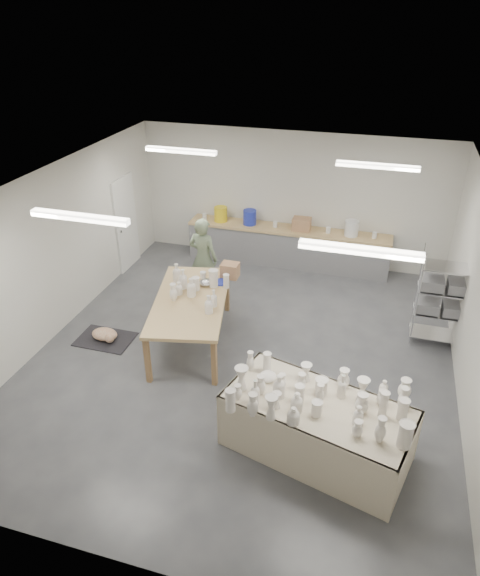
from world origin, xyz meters
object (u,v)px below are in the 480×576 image
(work_table, at_px, (195,295))
(red_stool, at_px, (209,275))
(drying_table, at_px, (316,426))
(potter, at_px, (203,258))

(work_table, height_order, red_stool, work_table)
(drying_table, relative_size, potter, 1.54)
(work_table, bearing_deg, red_stool, 90.14)
(drying_table, height_order, potter, potter)
(potter, bearing_deg, drying_table, 138.26)
(drying_table, xyz_separation_m, potter, (-2.89, 3.62, 0.39))
(work_table, relative_size, red_stool, 5.30)
(work_table, xyz_separation_m, red_stool, (-0.40, 1.80, -0.58))
(potter, bearing_deg, red_stool, -80.37)
(red_stool, bearing_deg, work_table, -77.38)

